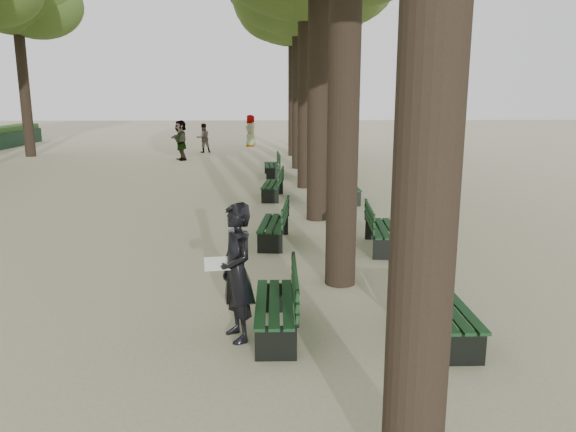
{
  "coord_description": "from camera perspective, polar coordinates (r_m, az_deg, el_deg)",
  "views": [
    {
      "loc": [
        0.31,
        -6.2,
        3.24
      ],
      "look_at": [
        0.6,
        3.0,
        1.2
      ],
      "focal_mm": 35.0,
      "sensor_mm": 36.0,
      "label": 1
    }
  ],
  "objects": [
    {
      "name": "ground",
      "position": [
        7.0,
        -4.29,
        -15.11
      ],
      "size": [
        120.0,
        120.0,
        0.0
      ],
      "primitive_type": "plane",
      "color": "#B4AE88",
      "rests_on": "ground"
    },
    {
      "name": "tree_central_5",
      "position": [
        29.55,
        0.57,
        21.08
      ],
      "size": [
        6.0,
        6.0,
        9.95
      ],
      "color": "#33261C",
      "rests_on": "ground"
    },
    {
      "name": "bench_left_0",
      "position": [
        7.74,
        -1.27,
        -10.05
      ],
      "size": [
        0.59,
        1.81,
        0.92
      ],
      "color": "black",
      "rests_on": "ground"
    },
    {
      "name": "bench_left_1",
      "position": [
        12.23,
        -1.49,
        -1.55
      ],
      "size": [
        0.75,
        1.85,
        0.92
      ],
      "color": "black",
      "rests_on": "ground"
    },
    {
      "name": "bench_left_2",
      "position": [
        17.4,
        -1.59,
        2.67
      ],
      "size": [
        0.75,
        1.85,
        0.92
      ],
      "color": "black",
      "rests_on": "ground"
    },
    {
      "name": "bench_left_3",
      "position": [
        21.99,
        -1.64,
        4.74
      ],
      "size": [
        0.65,
        1.82,
        0.92
      ],
      "color": "black",
      "rests_on": "ground"
    },
    {
      "name": "bench_right_0",
      "position": [
        7.91,
        15.66,
        -10.03
      ],
      "size": [
        0.57,
        1.8,
        0.92
      ],
      "color": "black",
      "rests_on": "ground"
    },
    {
      "name": "bench_right_1",
      "position": [
        11.95,
        9.48,
        -2.06
      ],
      "size": [
        0.69,
        1.84,
        0.92
      ],
      "color": "black",
      "rests_on": "ground"
    },
    {
      "name": "bench_right_2",
      "position": [
        17.05,
        6.07,
        2.4
      ],
      "size": [
        0.63,
        1.82,
        0.92
      ],
      "color": "black",
      "rests_on": "ground"
    },
    {
      "name": "bench_right_3",
      "position": [
        21.69,
        4.38,
        4.6
      ],
      "size": [
        0.81,
        1.86,
        0.92
      ],
      "color": "black",
      "rests_on": "ground"
    },
    {
      "name": "man_with_map",
      "position": [
        7.41,
        -5.23,
        -5.73
      ],
      "size": [
        0.76,
        0.83,
        1.85
      ],
      "color": "black",
      "rests_on": "ground"
    },
    {
      "name": "pedestrian_c",
      "position": [
        29.71,
        15.7,
        7.46
      ],
      "size": [
        1.06,
        0.79,
        1.74
      ],
      "primitive_type": "imported",
      "rotation": [
        0.0,
        0.0,
        5.79
      ],
      "color": "#262628",
      "rests_on": "ground"
    },
    {
      "name": "pedestrian_e",
      "position": [
        27.77,
        -10.83,
        7.57
      ],
      "size": [
        1.07,
        1.79,
        1.92
      ],
      "primitive_type": "imported",
      "rotation": [
        0.0,
        0.0,
        5.12
      ],
      "color": "#262628",
      "rests_on": "ground"
    },
    {
      "name": "pedestrian_d",
      "position": [
        34.3,
        -3.81,
        8.64
      ],
      "size": [
        0.57,
        0.99,
        1.9
      ],
      "primitive_type": "imported",
      "rotation": [
        0.0,
        0.0,
        4.5
      ],
      "color": "#262628",
      "rests_on": "ground"
    },
    {
      "name": "pedestrian_b",
      "position": [
        31.43,
        1.71,
        7.99
      ],
      "size": [
        0.92,
        0.93,
        1.55
      ],
      "primitive_type": "imported",
      "rotation": [
        0.0,
        0.0,
        5.49
      ],
      "color": "#262628",
      "rests_on": "ground"
    },
    {
      "name": "pedestrian_a",
      "position": [
        31.13,
        -8.6,
        7.84
      ],
      "size": [
        0.82,
        0.6,
        1.57
      ],
      "primitive_type": "imported",
      "rotation": [
        0.0,
        0.0,
        3.57
      ],
      "color": "#262628",
      "rests_on": "ground"
    }
  ]
}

